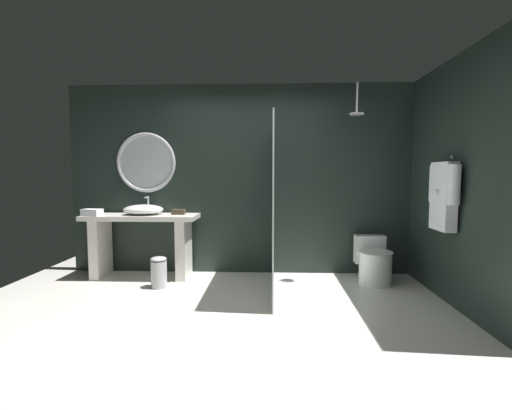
{
  "coord_description": "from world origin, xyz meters",
  "views": [
    {
      "loc": [
        0.4,
        -3.2,
        1.38
      ],
      "look_at": [
        0.24,
        0.75,
        1.05
      ],
      "focal_mm": 25.67,
      "sensor_mm": 36.0,
      "label": 1
    }
  ],
  "objects_px": {
    "vessel_sink": "(143,210)",
    "rain_shower_head": "(357,110)",
    "toilet": "(374,263)",
    "round_wall_mirror": "(146,163)",
    "tumbler_cup": "(100,212)",
    "hanging_bathrobe": "(444,193)",
    "folded_hand_towel": "(92,212)",
    "tissue_box": "(179,212)",
    "waste_bin": "(159,272)"
  },
  "relations": [
    {
      "from": "tumbler_cup",
      "to": "tissue_box",
      "type": "xyz_separation_m",
      "value": [
        1.03,
        0.07,
        -0.01
      ]
    },
    {
      "from": "waste_bin",
      "to": "tumbler_cup",
      "type": "bearing_deg",
      "value": 154.5
    },
    {
      "from": "vessel_sink",
      "to": "round_wall_mirror",
      "type": "relative_size",
      "value": 0.63
    },
    {
      "from": "tumbler_cup",
      "to": "waste_bin",
      "type": "distance_m",
      "value": 1.22
    },
    {
      "from": "vessel_sink",
      "to": "round_wall_mirror",
      "type": "bearing_deg",
      "value": 97.79
    },
    {
      "from": "tumbler_cup",
      "to": "tissue_box",
      "type": "distance_m",
      "value": 1.03
    },
    {
      "from": "round_wall_mirror",
      "to": "vessel_sink",
      "type": "bearing_deg",
      "value": -82.21
    },
    {
      "from": "tumbler_cup",
      "to": "rain_shower_head",
      "type": "xyz_separation_m",
      "value": [
        3.31,
        -0.13,
        1.28
      ]
    },
    {
      "from": "vessel_sink",
      "to": "folded_hand_towel",
      "type": "height_order",
      "value": "vessel_sink"
    },
    {
      "from": "hanging_bathrobe",
      "to": "waste_bin",
      "type": "xyz_separation_m",
      "value": [
        -3.17,
        0.41,
        -0.99
      ]
    },
    {
      "from": "vessel_sink",
      "to": "waste_bin",
      "type": "relative_size",
      "value": 1.37
    },
    {
      "from": "tumbler_cup",
      "to": "folded_hand_towel",
      "type": "relative_size",
      "value": 0.33
    },
    {
      "from": "hanging_bathrobe",
      "to": "tissue_box",
      "type": "bearing_deg",
      "value": 163.32
    },
    {
      "from": "vessel_sink",
      "to": "tumbler_cup",
      "type": "relative_size",
      "value": 6.33
    },
    {
      "from": "hanging_bathrobe",
      "to": "toilet",
      "type": "height_order",
      "value": "hanging_bathrobe"
    },
    {
      "from": "rain_shower_head",
      "to": "hanging_bathrobe",
      "type": "distance_m",
      "value": 1.43
    },
    {
      "from": "vessel_sink",
      "to": "tumbler_cup",
      "type": "distance_m",
      "value": 0.57
    },
    {
      "from": "vessel_sink",
      "to": "folded_hand_towel",
      "type": "relative_size",
      "value": 2.11
    },
    {
      "from": "vessel_sink",
      "to": "round_wall_mirror",
      "type": "distance_m",
      "value": 0.67
    },
    {
      "from": "tissue_box",
      "to": "hanging_bathrobe",
      "type": "xyz_separation_m",
      "value": [
        3.04,
        -0.91,
        0.3
      ]
    },
    {
      "from": "tissue_box",
      "to": "round_wall_mirror",
      "type": "xyz_separation_m",
      "value": [
        -0.49,
        0.2,
        0.66
      ]
    },
    {
      "from": "vessel_sink",
      "to": "waste_bin",
      "type": "distance_m",
      "value": 0.91
    },
    {
      "from": "vessel_sink",
      "to": "rain_shower_head",
      "type": "relative_size",
      "value": 1.32
    },
    {
      "from": "tumbler_cup",
      "to": "toilet",
      "type": "distance_m",
      "value": 3.63
    },
    {
      "from": "vessel_sink",
      "to": "tissue_box",
      "type": "relative_size",
      "value": 3.1
    },
    {
      "from": "round_wall_mirror",
      "to": "waste_bin",
      "type": "relative_size",
      "value": 2.16
    },
    {
      "from": "rain_shower_head",
      "to": "toilet",
      "type": "bearing_deg",
      "value": 1.85
    },
    {
      "from": "rain_shower_head",
      "to": "toilet",
      "type": "distance_m",
      "value": 1.93
    },
    {
      "from": "hanging_bathrobe",
      "to": "folded_hand_towel",
      "type": "distance_m",
      "value": 4.19
    },
    {
      "from": "vessel_sink",
      "to": "folded_hand_towel",
      "type": "bearing_deg",
      "value": -165.38
    },
    {
      "from": "vessel_sink",
      "to": "rain_shower_head",
      "type": "xyz_separation_m",
      "value": [
        2.74,
        -0.15,
        1.26
      ]
    },
    {
      "from": "tumbler_cup",
      "to": "hanging_bathrobe",
      "type": "bearing_deg",
      "value": -11.67
    },
    {
      "from": "round_wall_mirror",
      "to": "toilet",
      "type": "height_order",
      "value": "round_wall_mirror"
    },
    {
      "from": "folded_hand_towel",
      "to": "tumbler_cup",
      "type": "bearing_deg",
      "value": 72.32
    },
    {
      "from": "round_wall_mirror",
      "to": "rain_shower_head",
      "type": "xyz_separation_m",
      "value": [
        2.77,
        -0.4,
        0.63
      ]
    },
    {
      "from": "vessel_sink",
      "to": "hanging_bathrobe",
      "type": "height_order",
      "value": "hanging_bathrobe"
    },
    {
      "from": "tumbler_cup",
      "to": "rain_shower_head",
      "type": "relative_size",
      "value": 0.21
    },
    {
      "from": "hanging_bathrobe",
      "to": "tumbler_cup",
      "type": "bearing_deg",
      "value": 168.33
    },
    {
      "from": "vessel_sink",
      "to": "folded_hand_towel",
      "type": "xyz_separation_m",
      "value": [
        -0.62,
        -0.16,
        -0.02
      ]
    },
    {
      "from": "waste_bin",
      "to": "folded_hand_towel",
      "type": "height_order",
      "value": "folded_hand_towel"
    },
    {
      "from": "rain_shower_head",
      "to": "waste_bin",
      "type": "bearing_deg",
      "value": -172.88
    },
    {
      "from": "vessel_sink",
      "to": "toilet",
      "type": "bearing_deg",
      "value": -2.71
    },
    {
      "from": "rain_shower_head",
      "to": "hanging_bathrobe",
      "type": "xyz_separation_m",
      "value": [
        0.76,
        -0.71,
        -0.99
      ]
    },
    {
      "from": "round_wall_mirror",
      "to": "hanging_bathrobe",
      "type": "bearing_deg",
      "value": -17.4
    },
    {
      "from": "hanging_bathrobe",
      "to": "folded_hand_towel",
      "type": "relative_size",
      "value": 3.17
    },
    {
      "from": "toilet",
      "to": "waste_bin",
      "type": "xyz_separation_m",
      "value": [
        -2.67,
        -0.31,
        -0.07
      ]
    },
    {
      "from": "tissue_box",
      "to": "round_wall_mirror",
      "type": "bearing_deg",
      "value": 158.29
    },
    {
      "from": "tumbler_cup",
      "to": "toilet",
      "type": "bearing_deg",
      "value": -1.94
    },
    {
      "from": "tissue_box",
      "to": "hanging_bathrobe",
      "type": "bearing_deg",
      "value": -16.68
    },
    {
      "from": "vessel_sink",
      "to": "toilet",
      "type": "height_order",
      "value": "vessel_sink"
    }
  ]
}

